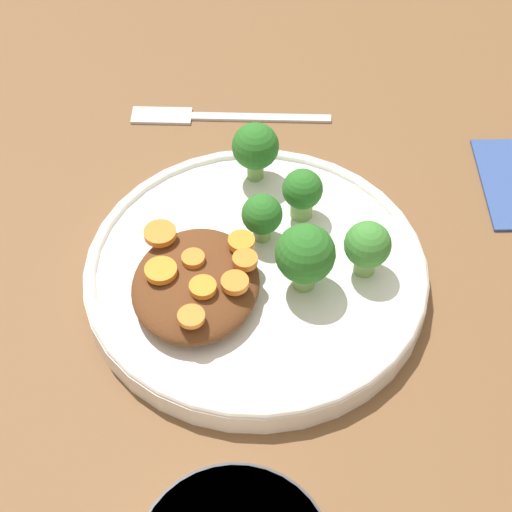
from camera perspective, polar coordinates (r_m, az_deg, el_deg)
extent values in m
plane|color=brown|center=(0.72, 0.00, -1.85)|extent=(4.00, 4.00, 0.00)
cylinder|color=white|center=(0.71, 0.00, -1.33)|extent=(0.28, 0.28, 0.02)
torus|color=white|center=(0.70, 0.00, -0.79)|extent=(0.28, 0.28, 0.01)
ellipsoid|color=#5B3319|center=(0.68, -4.04, -1.90)|extent=(0.12, 0.10, 0.03)
cylinder|color=#7FA85B|center=(0.74, 3.06, 3.36)|extent=(0.02, 0.02, 0.02)
sphere|color=#286B23|center=(0.72, 3.12, 4.48)|extent=(0.03, 0.03, 0.03)
cylinder|color=#759E51|center=(0.70, 7.28, -0.37)|extent=(0.02, 0.02, 0.02)
sphere|color=#3D8433|center=(0.68, 7.46, 0.77)|extent=(0.04, 0.04, 0.04)
cylinder|color=#759E51|center=(0.68, 3.22, -1.25)|extent=(0.02, 0.02, 0.03)
sphere|color=#286B23|center=(0.67, 3.31, 0.15)|extent=(0.05, 0.05, 0.05)
cylinder|color=#7FA85B|center=(0.72, 0.30, 1.79)|extent=(0.01, 0.01, 0.02)
sphere|color=#286B23|center=(0.71, 0.31, 2.81)|extent=(0.03, 0.03, 0.03)
cylinder|color=#759E51|center=(0.77, -0.04, 6.00)|extent=(0.01, 0.01, 0.03)
sphere|color=#286B23|center=(0.75, -0.04, 7.34)|extent=(0.04, 0.04, 0.04)
cylinder|color=orange|center=(0.69, -0.92, 1.25)|extent=(0.02, 0.02, 0.01)
cylinder|color=orange|center=(0.67, -4.21, -0.16)|extent=(0.02, 0.02, 0.01)
cylinder|color=orange|center=(0.66, -3.57, -2.09)|extent=(0.02, 0.02, 0.01)
cylinder|color=orange|center=(0.67, -6.36, -0.97)|extent=(0.03, 0.03, 0.01)
cylinder|color=orange|center=(0.70, -6.36, 1.69)|extent=(0.03, 0.03, 0.01)
cylinder|color=orange|center=(0.64, -4.34, -4.05)|extent=(0.02, 0.02, 0.00)
cylinder|color=orange|center=(0.67, -0.74, -0.27)|extent=(0.02, 0.02, 0.01)
cylinder|color=orange|center=(0.66, -1.42, -1.78)|extent=(0.02, 0.02, 0.01)
cube|color=#BCBCBC|center=(0.87, 0.35, 9.29)|extent=(0.03, 0.14, 0.01)
cube|color=#BCBCBC|center=(0.87, -6.32, 9.36)|extent=(0.03, 0.06, 0.01)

